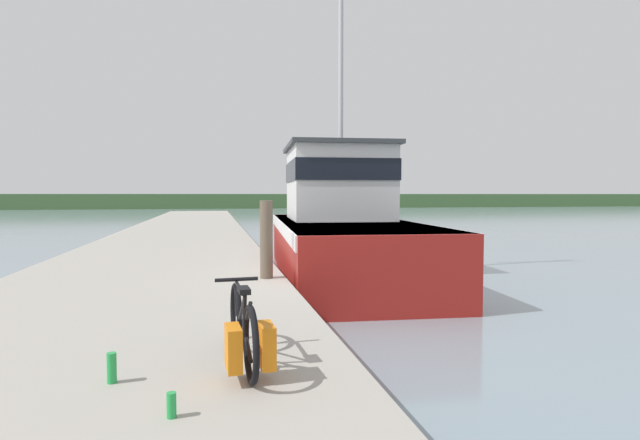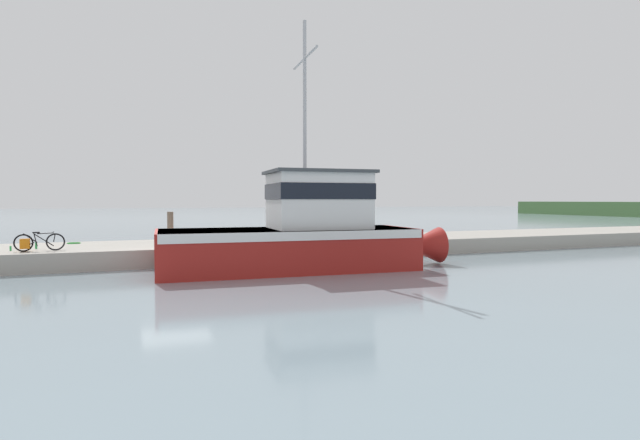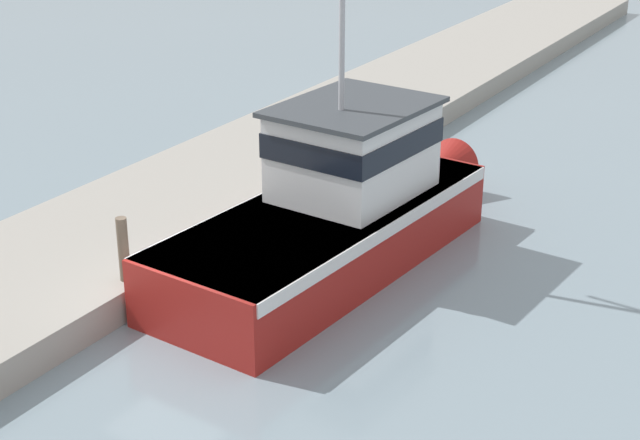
% 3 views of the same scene
% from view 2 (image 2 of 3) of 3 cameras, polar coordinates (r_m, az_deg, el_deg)
% --- Properties ---
extents(ground_plane, '(320.00, 320.00, 0.00)m').
position_cam_2_polar(ground_plane, '(19.92, -16.18, -5.60)').
color(ground_plane, gray).
extents(dock_pier, '(5.32, 80.00, 0.75)m').
position_cam_2_polar(dock_pier, '(23.36, -17.06, -3.52)').
color(dock_pier, '#A39E93').
rests_on(dock_pier, ground_plane).
extents(fishing_boat_main, '(4.33, 11.65, 9.58)m').
position_cam_2_polar(fishing_boat_main, '(19.38, -1.99, -1.36)').
color(fishing_boat_main, maroon).
rests_on(fishing_boat_main, ground_plane).
extents(bicycle_touring, '(0.50, 1.74, 0.74)m').
position_cam_2_polar(bicycle_touring, '(21.86, -29.81, -2.24)').
color(bicycle_touring, black).
rests_on(bicycle_touring, dock_pier).
extents(mooring_post, '(0.24, 0.24, 1.48)m').
position_cam_2_polar(mooring_post, '(20.99, -16.73, -1.11)').
color(mooring_post, brown).
rests_on(mooring_post, dock_pier).
extents(hose_coil, '(0.57, 0.57, 0.04)m').
position_cam_2_polar(hose_coil, '(24.96, -26.32, -2.38)').
color(hose_coil, green).
rests_on(hose_coil, dock_pier).
extents(water_bottle_on_curb, '(0.08, 0.08, 0.26)m').
position_cam_2_polar(water_bottle_on_curb, '(23.00, -29.70, -2.55)').
color(water_bottle_on_curb, green).
rests_on(water_bottle_on_curb, dock_pier).
extents(water_bottle_by_bike, '(0.07, 0.07, 0.18)m').
position_cam_2_polar(water_bottle_by_bike, '(22.58, -31.87, -2.78)').
color(water_bottle_by_bike, green).
rests_on(water_bottle_by_bike, dock_pier).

